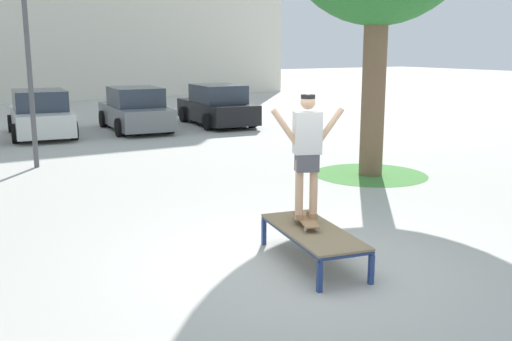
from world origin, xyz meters
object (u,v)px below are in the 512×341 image
object	(u,v)px
skater	(307,148)
car_white	(41,115)
car_black	(217,106)
skate_box	(313,233)
light_post	(24,4)
car_grey	(135,110)
skateboard	(306,220)

from	to	relation	value
skater	car_white	world-z (taller)	skater
car_black	skater	bearing A→B (deg)	-111.98
skate_box	light_post	xyz separation A→B (m)	(-1.95, 8.66, 3.41)
skater	car_grey	xyz separation A→B (m)	(2.27, 13.48, -0.84)
skate_box	skater	size ratio (longest dim) A/B	1.18
skater	skateboard	bearing A→B (deg)	-111.27
light_post	skate_box	bearing A→B (deg)	-77.31
skateboard	car_white	size ratio (longest dim) A/B	0.19
car_white	car_grey	xyz separation A→B (m)	(3.11, -0.25, 0.00)
car_white	car_black	distance (m)	6.24
car_white	car_grey	size ratio (longest dim) A/B	1.00
car_white	car_black	bearing A→B (deg)	-3.66
car_white	light_post	bearing A→B (deg)	-102.21
skateboard	car_black	size ratio (longest dim) A/B	0.19
car_grey	light_post	world-z (taller)	light_post
skater	light_post	bearing A→B (deg)	103.28
skate_box	light_post	size ratio (longest dim) A/B	0.34
skater	light_post	xyz separation A→B (m)	(-1.99, 8.43, 2.29)
skate_box	car_white	bearing A→B (deg)	93.30
car_grey	light_post	size ratio (longest dim) A/B	0.74
car_white	skateboard	bearing A→B (deg)	-86.47
skater	car_white	size ratio (longest dim) A/B	0.39
car_black	light_post	xyz separation A→B (m)	(-7.37, -4.89, 3.13)
skate_box	car_black	size ratio (longest dim) A/B	0.46
skater	car_black	world-z (taller)	skater
skate_box	skateboard	distance (m)	0.26
skate_box	skater	bearing A→B (deg)	79.61
skate_box	car_grey	bearing A→B (deg)	80.44
skateboard	light_post	xyz separation A→B (m)	(-1.99, 8.44, 3.29)
skateboard	skater	size ratio (longest dim) A/B	0.48
car_white	car_black	size ratio (longest dim) A/B	1.00
skateboard	skater	world-z (taller)	skater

